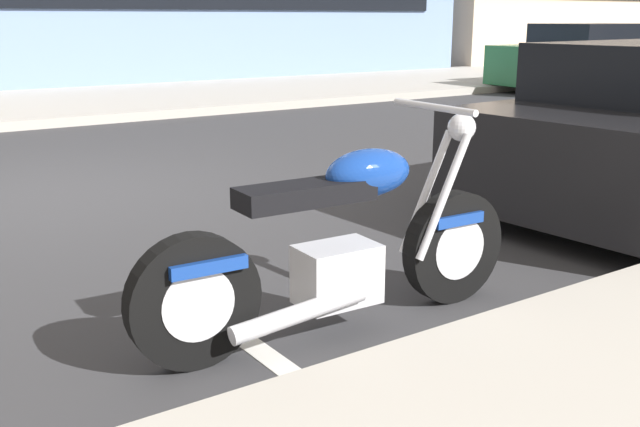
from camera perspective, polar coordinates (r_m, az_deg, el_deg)
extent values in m
plane|color=#333335|center=(6.96, -20.42, 1.28)|extent=(260.00, 260.00, 0.00)
cube|color=#ADA89E|center=(19.06, 11.40, 10.28)|extent=(120.00, 5.00, 0.14)
cube|color=silver|center=(3.72, -6.26, -9.39)|extent=(0.12, 2.20, 0.01)
cylinder|color=black|center=(4.11, 10.29, -2.56)|extent=(0.63, 0.14, 0.62)
cylinder|color=silver|center=(4.11, 10.29, -2.56)|extent=(0.35, 0.14, 0.34)
cylinder|color=black|center=(3.34, -9.76, -6.73)|extent=(0.63, 0.14, 0.62)
cylinder|color=silver|center=(3.34, -9.76, -6.73)|extent=(0.35, 0.14, 0.34)
cube|color=silver|center=(3.67, 1.34, -4.73)|extent=(0.41, 0.28, 0.30)
cube|color=black|center=(3.46, -1.12, 1.55)|extent=(0.69, 0.25, 0.10)
ellipsoid|color=navy|center=(3.64, 3.77, 3.16)|extent=(0.49, 0.26, 0.24)
cube|color=navy|center=(3.30, -9.09, -3.80)|extent=(0.37, 0.20, 0.06)
cube|color=navy|center=(4.05, 10.19, -0.30)|extent=(0.33, 0.17, 0.06)
cylinder|color=silver|center=(3.99, 8.24, 1.66)|extent=(0.34, 0.06, 0.65)
cylinder|color=silver|center=(3.88, 9.56, 1.25)|extent=(0.34, 0.06, 0.65)
cylinder|color=silver|center=(3.83, 8.80, 8.18)|extent=(0.06, 0.62, 0.04)
sphere|color=silver|center=(3.98, 10.94, 6.58)|extent=(0.15, 0.15, 0.15)
cylinder|color=silver|center=(3.45, -1.60, -7.74)|extent=(0.71, 0.12, 0.16)
cylinder|color=black|center=(6.14, 13.79, 3.04)|extent=(0.63, 0.26, 0.62)
cube|color=#236638|center=(17.27, 20.03, 10.87)|extent=(4.44, 2.05, 0.81)
cube|color=black|center=(17.34, 20.48, 12.92)|extent=(2.41, 1.79, 0.44)
cylinder|color=black|center=(15.66, 18.90, 9.70)|extent=(0.63, 0.26, 0.62)
cylinder|color=black|center=(16.77, 14.60, 10.32)|extent=(0.63, 0.26, 0.62)
cylinder|color=black|center=(18.91, 20.83, 10.31)|extent=(0.63, 0.26, 0.62)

